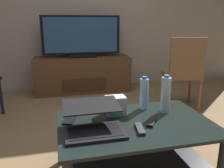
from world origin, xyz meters
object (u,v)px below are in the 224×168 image
Objects in this scene: coffee_table at (135,139)px; cell_phone at (69,120)px; media_cabinet at (83,74)px; water_bottle_near at (144,94)px; dining_chair at (184,70)px; laptop at (93,121)px; television at (82,37)px; tv_remote at (140,129)px; water_bottle_far at (166,95)px; soundbar_remote at (152,122)px; router_box at (115,105)px.

cell_phone is at bearing 163.49° from coffee_table.
water_bottle_near reaches higher than media_cabinet.
dining_chair is at bearing 52.33° from cell_phone.
media_cabinet reaches higher than cell_phone.
laptop is at bearing -33.61° from cell_phone.
coffee_table is 0.89× the size of television.
water_bottle_far is at bearing 50.72° from tv_remote.
soundbar_remote is (-0.04, -0.27, -0.12)m from water_bottle_near.
dining_chair is 1.49m from router_box.
television is 2.05m from water_bottle_near.
laptop is at bearing -132.34° from router_box.
media_cabinet is at bearing 100.74° from water_bottle_far.
media_cabinet is 1.62× the size of dining_chair.
coffee_table is 0.37m from laptop.
coffee_table is 2.27m from media_cabinet.
dining_chair is (1.15, -1.13, 0.24)m from media_cabinet.
router_box is at bearing 47.66° from laptop.
laptop is 1.31× the size of water_bottle_far.
soundbar_remote is (-0.93, -1.18, -0.08)m from dining_chair.
water_bottle_near is at bearing 113.29° from soundbar_remote.
water_bottle_far reaches higher than coffee_table.
laptop is 0.31m from router_box.
water_bottle_near is at bearing 57.58° from coffee_table.
coffee_table is at bearing -60.19° from router_box.
water_bottle_far is at bearing -79.26° from media_cabinet.
television reaches higher than tv_remote.
coffee_table is 0.49m from cell_phone.
cell_phone is (-1.49, -1.00, -0.09)m from dining_chair.
coffee_table is at bearing -87.01° from media_cabinet.
tv_remote is (-1.05, -1.26, -0.08)m from dining_chair.
television is 7.59× the size of soundbar_remote.
cell_phone is at bearing -145.95° from dining_chair.
television is 1.30× the size of dining_chair.
media_cabinet is 2.40m from tv_remote.
laptop is (-0.19, -2.29, -0.38)m from television.
dining_chair is 3.17× the size of water_bottle_far.
media_cabinet is 2.16m from cell_phone.
media_cabinet is 2.10m from router_box.
router_box is (0.02, -2.09, 0.22)m from media_cabinet.
dining_chair is at bearing -44.33° from media_cabinet.
television reaches higher than laptop.
laptop reaches higher than tv_remote.
router_box is at bearing 166.26° from soundbar_remote.
water_bottle_near is (0.27, -2.03, 0.27)m from media_cabinet.
laptop is 0.24m from cell_phone.
router_box reaches higher than cell_phone.
water_bottle_near is at bearing -82.40° from television.
laptop is 0.31m from tv_remote.
laptop is at bearing -146.03° from soundbar_remote.
soundbar_remote is at bearing 45.90° from tv_remote.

